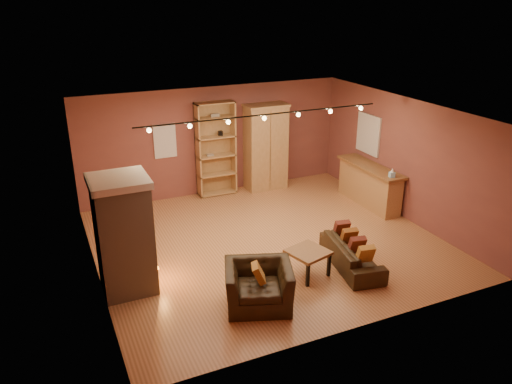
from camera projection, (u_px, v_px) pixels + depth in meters
name	position (u px, v px, depth m)	size (l,w,h in m)	color
floor	(268.00, 242.00, 10.68)	(7.00, 7.00, 0.00)	#965C35
ceiling	(269.00, 113.00, 9.65)	(7.00, 7.00, 0.00)	brown
back_wall	(214.00, 141.00, 12.92)	(7.00, 0.02, 2.80)	brown
left_wall	(90.00, 209.00, 8.83)	(0.02, 6.50, 2.80)	brown
right_wall	(405.00, 159.00, 11.50)	(0.02, 6.50, 2.80)	brown
fireplace	(124.00, 235.00, 8.62)	(1.01, 0.98, 2.12)	tan
back_window	(165.00, 141.00, 12.35)	(0.56, 0.04, 0.86)	silver
bookcase	(215.00, 148.00, 12.86)	(1.00, 0.39, 2.45)	tan
armoire	(266.00, 147.00, 13.27)	(1.13, 0.64, 2.30)	tan
bar_counter	(369.00, 185.00, 12.42)	(0.57, 2.12, 1.01)	tan
tissue_box	(392.00, 173.00, 11.45)	(0.13, 0.13, 0.21)	#91C7E8
right_window	(368.00, 134.00, 12.58)	(0.05, 0.90, 1.00)	silver
loveseat	(352.00, 250.00, 9.60)	(0.81, 1.80, 0.74)	black
armchair	(259.00, 279.00, 8.36)	(1.30, 1.07, 0.98)	black
coffee_table	(308.00, 254.00, 9.27)	(0.83, 0.83, 0.51)	brown
track_rail	(264.00, 117.00, 9.86)	(5.20, 0.09, 0.13)	black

